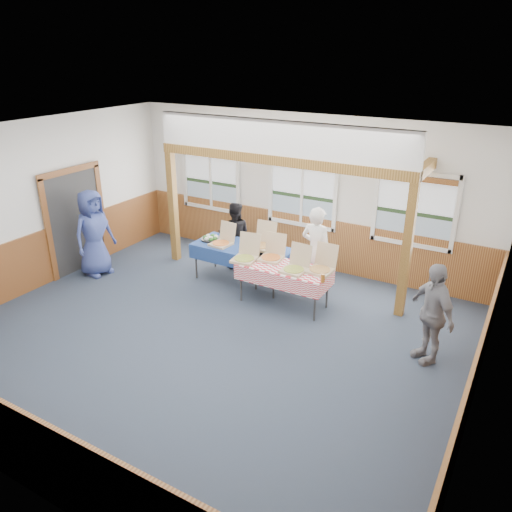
% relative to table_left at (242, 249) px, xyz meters
% --- Properties ---
extents(floor, '(8.00, 8.00, 0.00)m').
position_rel_table_left_xyz_m(floor, '(0.61, -2.05, -0.70)').
color(floor, '#252C3C').
rests_on(floor, ground).
extents(ceiling, '(8.00, 8.00, 0.00)m').
position_rel_table_left_xyz_m(ceiling, '(0.61, -2.05, 2.50)').
color(ceiling, white).
rests_on(ceiling, wall_back).
extents(wall_back, '(8.00, 0.00, 8.00)m').
position_rel_table_left_xyz_m(wall_back, '(0.61, 1.45, 0.90)').
color(wall_back, silver).
rests_on(wall_back, floor).
extents(wall_left, '(0.00, 8.00, 8.00)m').
position_rel_table_left_xyz_m(wall_left, '(-3.39, -2.05, 0.90)').
color(wall_left, silver).
rests_on(wall_left, floor).
extents(wall_right, '(0.00, 8.00, 8.00)m').
position_rel_table_left_xyz_m(wall_right, '(4.61, -2.05, 0.90)').
color(wall_right, silver).
rests_on(wall_right, floor).
extents(wainscot_back, '(7.98, 0.05, 1.10)m').
position_rel_table_left_xyz_m(wainscot_back, '(0.61, 1.43, -0.15)').
color(wainscot_back, brown).
rests_on(wainscot_back, floor).
extents(wainscot_front, '(7.98, 0.05, 1.10)m').
position_rel_table_left_xyz_m(wainscot_front, '(0.61, -5.52, -0.15)').
color(wainscot_front, brown).
rests_on(wainscot_front, floor).
extents(wainscot_left, '(0.05, 6.98, 1.10)m').
position_rel_table_left_xyz_m(wainscot_left, '(-3.36, -2.05, -0.15)').
color(wainscot_left, brown).
rests_on(wainscot_left, floor).
extents(wainscot_right, '(0.05, 6.98, 1.10)m').
position_rel_table_left_xyz_m(wainscot_right, '(4.59, -2.05, -0.15)').
color(wainscot_right, brown).
rests_on(wainscot_right, floor).
extents(cased_opening, '(0.06, 1.30, 2.10)m').
position_rel_table_left_xyz_m(cased_opening, '(-3.35, -1.15, 0.35)').
color(cased_opening, '#2D2D2D').
rests_on(cased_opening, wall_left).
extents(window_left, '(1.56, 0.10, 1.46)m').
position_rel_table_left_xyz_m(window_left, '(-1.69, 1.41, 0.98)').
color(window_left, white).
rests_on(window_left, wall_back).
extents(window_mid, '(1.56, 0.10, 1.46)m').
position_rel_table_left_xyz_m(window_mid, '(0.61, 1.41, 0.98)').
color(window_mid, white).
rests_on(window_mid, wall_back).
extents(window_right, '(1.56, 0.10, 1.46)m').
position_rel_table_left_xyz_m(window_right, '(2.91, 1.41, 0.98)').
color(window_right, white).
rests_on(window_right, wall_back).
extents(post_left, '(0.15, 0.15, 2.40)m').
position_rel_table_left_xyz_m(post_left, '(-1.89, 0.25, 0.50)').
color(post_left, brown).
rests_on(post_left, floor).
extents(post_right, '(0.15, 0.15, 2.40)m').
position_rel_table_left_xyz_m(post_right, '(3.11, 0.25, 0.50)').
color(post_right, brown).
rests_on(post_right, floor).
extents(cross_beam, '(5.15, 0.18, 0.18)m').
position_rel_table_left_xyz_m(cross_beam, '(0.61, 0.25, 1.79)').
color(cross_beam, brown).
rests_on(cross_beam, post_left).
extents(table_left, '(2.13, 1.45, 0.76)m').
position_rel_table_left_xyz_m(table_left, '(0.00, 0.00, 0.00)').
color(table_left, '#2D2D2D').
rests_on(table_left, floor).
extents(table_right, '(1.71, 0.84, 0.76)m').
position_rel_table_left_xyz_m(table_right, '(1.16, -0.45, -0.01)').
color(table_right, '#2D2D2D').
rests_on(table_right, floor).
extents(pizza_box_a, '(0.42, 0.50, 0.41)m').
position_rel_table_left_xyz_m(pizza_box_a, '(-0.40, -0.11, 0.12)').
color(pizza_box_a, tan).
rests_on(pizza_box_a, table_left).
extents(pizza_box_b, '(0.45, 0.54, 0.47)m').
position_rel_table_left_xyz_m(pizza_box_b, '(0.35, 0.16, 0.12)').
color(pizza_box_b, tan).
rests_on(pizza_box_b, table_left).
extents(pizza_box_c, '(0.47, 0.55, 0.46)m').
position_rel_table_left_xyz_m(pizza_box_c, '(0.40, -0.55, 0.12)').
color(pizza_box_c, tan).
rests_on(pizza_box_c, table_right).
extents(pizza_box_d, '(0.45, 0.53, 0.44)m').
position_rel_table_left_xyz_m(pizza_box_d, '(0.80, -0.26, 0.12)').
color(pizza_box_d, tan).
rests_on(pizza_box_d, table_right).
extents(pizza_box_e, '(0.43, 0.51, 0.44)m').
position_rel_table_left_xyz_m(pizza_box_e, '(1.41, -0.53, 0.12)').
color(pizza_box_e, tan).
rests_on(pizza_box_e, table_right).
extents(pizza_box_f, '(0.44, 0.52, 0.45)m').
position_rel_table_left_xyz_m(pizza_box_f, '(1.81, -0.30, 0.12)').
color(pizza_box_f, tan).
rests_on(pizza_box_f, table_right).
extents(veggie_tray, '(0.41, 0.41, 0.09)m').
position_rel_table_left_xyz_m(veggie_tray, '(-0.75, -0.00, 0.09)').
color(veggie_tray, black).
rests_on(veggie_tray, table_left).
extents(drink_glass, '(0.07, 0.07, 0.15)m').
position_rel_table_left_xyz_m(drink_glass, '(2.01, -0.70, 0.13)').
color(drink_glass, '#9F5B1A').
rests_on(drink_glass, table_right).
extents(woman_white, '(0.68, 0.49, 1.71)m').
position_rel_table_left_xyz_m(woman_white, '(1.45, 0.30, 0.15)').
color(woman_white, silver).
rests_on(woman_white, floor).
extents(woman_black, '(0.87, 0.80, 1.43)m').
position_rel_table_left_xyz_m(woman_black, '(-0.53, 0.56, 0.01)').
color(woman_black, black).
rests_on(woman_black, floor).
extents(man_blue, '(0.67, 0.94, 1.80)m').
position_rel_table_left_xyz_m(man_blue, '(-2.82, -1.18, 0.20)').
color(man_blue, '#364488').
rests_on(man_blue, floor).
extents(person_grey, '(0.94, 0.92, 1.58)m').
position_rel_table_left_xyz_m(person_grey, '(3.83, -0.92, 0.09)').
color(person_grey, gray).
rests_on(person_grey, floor).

